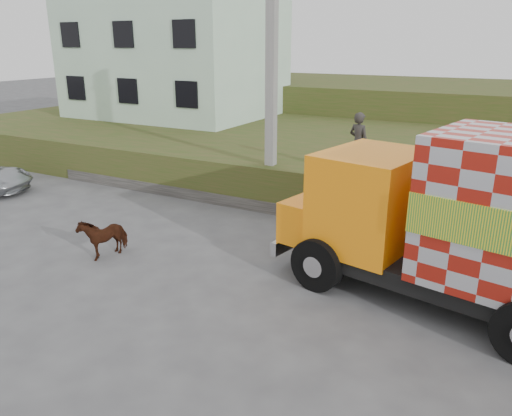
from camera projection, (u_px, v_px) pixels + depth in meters
The scene contains 9 objects.
ground at pixel (224, 263), 12.75m from camera, with size 120.00×120.00×0.00m, color #474749.
embankment at pixel (350, 158), 20.85m from camera, with size 40.00×12.00×1.50m, color #324918.
embankment_far at pixel (413, 108), 30.62m from camera, with size 40.00×12.00×3.00m, color #324918.
retaining_strip at pixel (239, 201), 17.09m from camera, with size 16.00×0.50×0.40m, color #595651.
building at pixel (177, 59), 27.12m from camera, with size 10.00×8.00×6.00m, color silver.
utility_pole at pixel (271, 85), 15.74m from camera, with size 1.20×0.30×8.00m.
cargo_truck at pixel (505, 228), 9.67m from camera, with size 8.85×4.37×3.78m.
cow at pixel (104, 236), 13.12m from camera, with size 0.58×1.26×1.07m, color black.
pedestrian at pixel (358, 143), 15.31m from camera, with size 0.68×0.45×1.87m, color #332F2D.
Camera 1 is at (6.25, -9.85, 5.40)m, focal length 35.00 mm.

